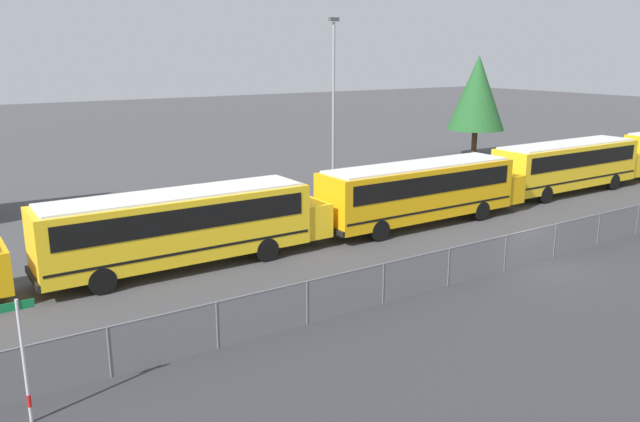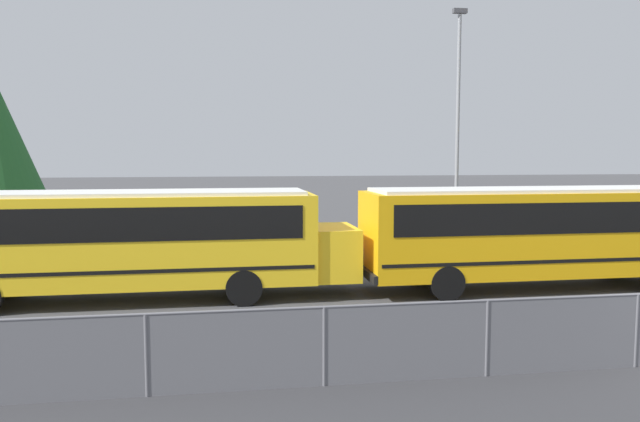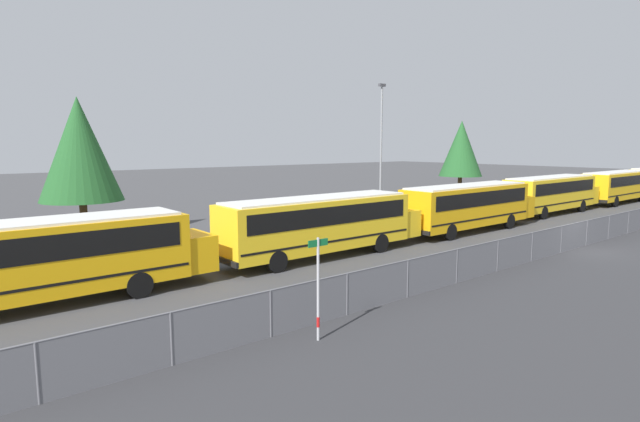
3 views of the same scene
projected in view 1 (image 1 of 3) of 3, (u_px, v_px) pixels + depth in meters
The scene contains 8 objects.
ground_plane at pixel (529, 263), 25.03m from camera, with size 200.00×200.00×0.00m, color #424244.
fence at pixel (531, 246), 24.85m from camera, with size 99.43×0.07×1.43m.
school_bus_2 at pixel (184, 223), 24.18m from camera, with size 11.89×2.51×3.04m.
school_bus_3 at pixel (422, 188), 30.36m from camera, with size 11.89×2.51×3.04m.
school_bus_4 at pixel (569, 163), 37.41m from camera, with size 11.89×2.51×3.04m.
street_sign at pixel (24, 359), 13.87m from camera, with size 0.70×0.09×3.01m.
light_pole at pixel (333, 101), 36.53m from camera, with size 0.60×0.24×10.17m.
tree_0 at pixel (477, 93), 49.42m from camera, with size 4.50×4.50×8.09m.
Camera 1 is at (-20.05, -15.25, 8.19)m, focal length 35.00 mm.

